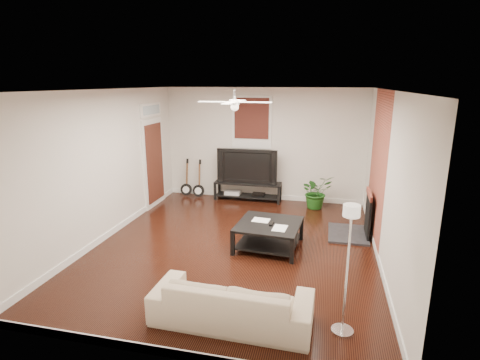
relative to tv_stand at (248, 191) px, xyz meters
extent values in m
cube|color=black|center=(0.35, -2.78, -0.24)|extent=(5.00, 6.00, 0.01)
cube|color=white|center=(0.35, -2.78, 2.56)|extent=(5.00, 6.00, 0.01)
cube|color=silver|center=(0.35, 0.22, 1.16)|extent=(5.00, 0.01, 2.80)
cube|color=silver|center=(0.35, -5.78, 1.16)|extent=(5.00, 0.01, 2.80)
cube|color=silver|center=(-2.15, -2.78, 1.16)|extent=(0.01, 6.00, 2.80)
cube|color=silver|center=(2.85, -2.78, 1.16)|extent=(0.01, 6.00, 2.80)
cube|color=#A94836|center=(2.84, -1.78, 1.16)|extent=(0.02, 2.20, 2.80)
cube|color=black|center=(2.55, -1.78, 0.22)|extent=(0.80, 1.10, 0.92)
cube|color=#39110F|center=(0.05, 0.19, 1.71)|extent=(1.00, 0.06, 1.30)
cube|color=white|center=(-2.11, -0.88, 1.01)|extent=(0.08, 1.00, 2.50)
cube|color=black|center=(0.00, 0.00, 0.00)|extent=(1.68, 0.45, 0.47)
imported|color=black|center=(0.00, 0.02, 0.67)|extent=(1.50, 0.20, 0.87)
cube|color=black|center=(0.96, -2.69, 0.00)|extent=(1.19, 1.19, 0.46)
imported|color=#C5B394|center=(0.85, -4.99, 0.06)|extent=(2.01, 0.82, 0.58)
imported|color=#1B5418|center=(1.71, -0.25, 0.17)|extent=(0.95, 0.92, 0.81)
camera|label=1|loc=(1.88, -9.01, 2.69)|focal=28.22mm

